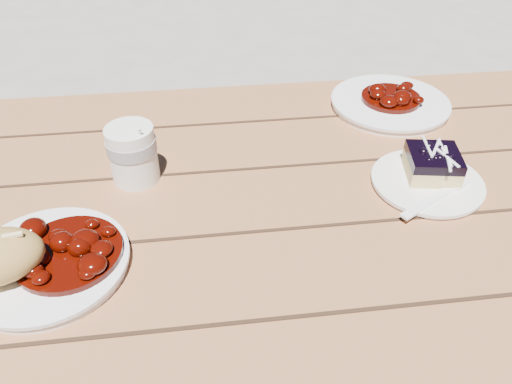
{
  "coord_description": "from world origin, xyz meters",
  "views": [
    {
      "loc": [
        0.19,
        -0.62,
        1.26
      ],
      "look_at": [
        0.26,
        -0.06,
        0.81
      ],
      "focal_mm": 35.0,
      "sensor_mm": 36.0,
      "label": 1
    }
  ],
  "objects": [
    {
      "name": "second_plate",
      "position": [
        0.58,
        0.26,
        0.76
      ],
      "size": [
        0.24,
        0.24,
        0.02
      ],
      "primitive_type": "cylinder",
      "color": "white",
      "rests_on": "picnic_table"
    },
    {
      "name": "picnic_table",
      "position": [
        0.0,
        -0.0,
        0.59
      ],
      "size": [
        2.0,
        1.55,
        0.75
      ],
      "color": "brown",
      "rests_on": "ground"
    },
    {
      "name": "main_plate",
      "position": [
        -0.03,
        -0.12,
        0.76
      ],
      "size": [
        0.22,
        0.22,
        0.02
      ],
      "primitive_type": "cylinder",
      "color": "white",
      "rests_on": "picnic_table"
    },
    {
      "name": "fork_dessert",
      "position": [
        0.53,
        -0.06,
        0.76
      ],
      "size": [
        0.15,
        0.1,
        0.0
      ],
      "primitive_type": null,
      "rotation": [
        0.0,
        0.0,
        -1.03
      ],
      "color": "white",
      "rests_on": "dessert_plate"
    },
    {
      "name": "goulash_stew",
      "position": [
        -0.0,
        -0.11,
        0.79
      ],
      "size": [
        0.15,
        0.15,
        0.04
      ],
      "primitive_type": null,
      "color": "#3E0702",
      "rests_on": "main_plate"
    },
    {
      "name": "second_stew",
      "position": [
        0.58,
        0.26,
        0.79
      ],
      "size": [
        0.12,
        0.12,
        0.04
      ],
      "primitive_type": null,
      "color": "#3E0702",
      "rests_on": "second_plate"
    },
    {
      "name": "coffee_cup",
      "position": [
        0.07,
        0.08,
        0.8
      ],
      "size": [
        0.08,
        0.08,
        0.1
      ],
      "primitive_type": "cylinder",
      "color": "white",
      "rests_on": "picnic_table"
    },
    {
      "name": "blueberry_cake",
      "position": [
        0.56,
        0.01,
        0.78
      ],
      "size": [
        0.09,
        0.09,
        0.05
      ],
      "rotation": [
        0.0,
        0.0,
        -0.18
      ],
      "color": "#E4C97C",
      "rests_on": "dessert_plate"
    },
    {
      "name": "dessert_plate",
      "position": [
        0.55,
        -0.0,
        0.76
      ],
      "size": [
        0.18,
        0.18,
        0.01
      ],
      "primitive_type": "cylinder",
      "color": "white",
      "rests_on": "picnic_table"
    }
  ]
}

